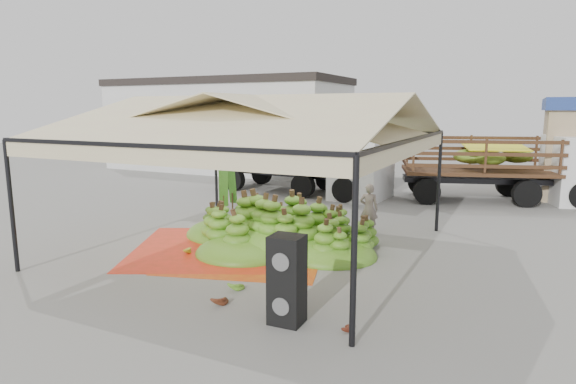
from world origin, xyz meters
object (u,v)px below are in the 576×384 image
at_px(banana_heap, 277,222).
at_px(vendor, 369,209).
at_px(truck_right, 511,161).
at_px(speaker_stack, 287,280).
at_px(truck_left, 309,157).

relative_size(banana_heap, vendor, 4.09).
bearing_deg(truck_right, banana_heap, -136.40).
bearing_deg(vendor, banana_heap, 41.52).
relative_size(banana_heap, truck_right, 0.76).
distance_m(speaker_stack, truck_right, 14.23).
relative_size(truck_left, truck_right, 0.95).
bearing_deg(truck_right, speaker_stack, -119.72).
xyz_separation_m(speaker_stack, vendor, (-0.49, 6.49, -0.03)).
distance_m(banana_heap, speaker_stack, 4.78).
height_order(speaker_stack, vendor, speaker_stack).
distance_m(truck_left, truck_right, 8.13).
bearing_deg(truck_left, truck_right, 17.51).
bearing_deg(banana_heap, truck_right, 60.78).
distance_m(banana_heap, truck_right, 11.15).
bearing_deg(truck_right, vendor, -133.03).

